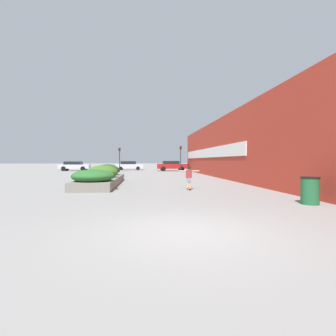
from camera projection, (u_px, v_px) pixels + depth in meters
name	position (u px, v px, depth m)	size (l,w,h in m)	color
ground_plane	(186.00, 231.00, 5.90)	(300.00, 300.00, 0.00)	gray
building_wall_right	(230.00, 147.00, 21.88)	(0.67, 40.06, 5.51)	#B23323
planter_box	(102.00, 177.00, 17.44)	(2.29, 9.20, 1.32)	slate
skateboard	(189.00, 188.00, 14.37)	(0.21, 0.68, 0.09)	olive
skateboarder	(189.00, 175.00, 14.35)	(1.14, 0.21, 1.22)	tan
trash_bin	(310.00, 191.00, 9.57)	(0.66, 0.66, 1.00)	#1E5B33
car_leftmost	(226.00, 166.00, 43.88)	(4.50, 1.85, 1.40)	slate
car_center_left	(129.00, 165.00, 44.78)	(4.65, 1.96, 1.51)	#BCBCC1
car_center_right	(172.00, 166.00, 40.79)	(4.61, 1.97, 1.55)	maroon
car_rightmost	(74.00, 166.00, 41.10)	(4.68, 1.88, 1.48)	#BCBCC1
traffic_light_left	(119.00, 155.00, 36.75)	(0.28, 0.30, 3.43)	black
traffic_light_right	(181.00, 154.00, 37.49)	(0.28, 0.30, 3.72)	black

